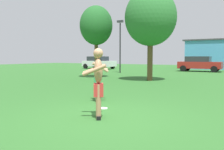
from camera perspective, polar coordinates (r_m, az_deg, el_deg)
ground_plane at (r=6.19m, az=-1.83°, el=-10.07°), size 80.00×80.00×0.00m
player_with_cap at (r=8.20m, az=-3.47°, el=0.23°), size 0.70×0.86×1.73m
player_in_red at (r=5.98m, az=-3.34°, el=-1.49°), size 0.84×0.72×1.75m
frisbee at (r=7.18m, az=-2.02°, el=-7.93°), size 0.24×0.24×0.03m
car_red_near_post at (r=26.64m, az=20.15°, el=2.57°), size 4.32×2.06×1.58m
car_white_mid_lot at (r=30.74m, az=-3.20°, el=3.04°), size 4.44×2.33×1.58m
lamp_post at (r=22.99m, az=1.95°, el=8.30°), size 0.60×0.24×4.98m
tree_left_field at (r=15.77m, az=9.17°, el=13.34°), size 3.28×3.28×5.84m
tree_right_field at (r=17.76m, az=-3.81°, el=11.63°), size 2.39×2.39×5.23m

